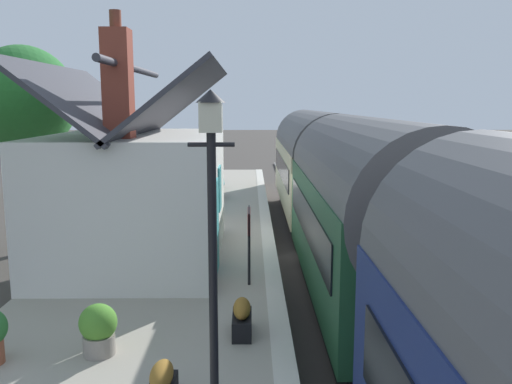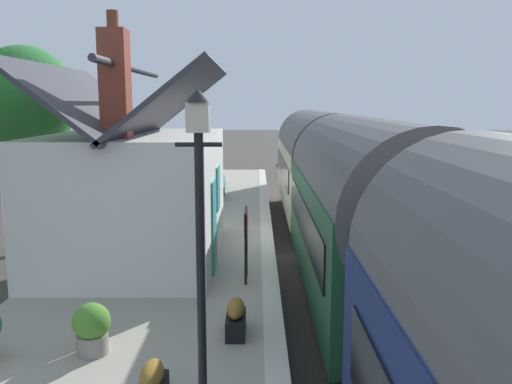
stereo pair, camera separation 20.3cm
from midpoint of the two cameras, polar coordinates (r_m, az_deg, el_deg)
The scene contains 16 objects.
ground_plane at distance 15.68m, azimuth 5.24°, elevation -7.71°, with size 160.00×160.00×0.00m, color #423D38.
platform at distance 15.63m, azimuth -8.42°, elevation -6.30°, with size 32.00×5.39×0.80m, color #A39B8C.
platform_edge_coping at distance 15.38m, azimuth 0.90°, elevation -4.87°, with size 32.00×0.36×0.02m, color beige.
rail_near at distance 15.90m, azimuth 11.11°, elevation -7.34°, with size 52.00×0.08×0.14m, color gray.
rail_far at distance 15.68m, azimuth 5.91°, elevation -7.46°, with size 52.00×0.08×0.14m, color gray.
train at distance 12.02m, azimuth 11.30°, elevation -2.24°, with size 28.97×2.73×4.32m.
station_building at distance 13.39m, azimuth -12.92°, elevation 0.04°, with size 6.14×4.19×5.69m.
bench_platform_end at distance 19.52m, azimuth -5.08°, elevation -0.44°, with size 1.40×0.44×0.88m.
bench_near_building at distance 24.03m, azimuth -4.60°, elevation 1.42°, with size 1.42×0.50×0.88m.
bench_mid_platform at distance 21.68m, azimuth -4.23°, elevation 0.56°, with size 1.41×0.48×0.88m.
planter_bench_right at distance 8.77m, azimuth -17.11°, elevation -13.75°, with size 0.57×0.57×0.80m.
planter_bench_left at distance 24.81m, azimuth -8.12°, elevation 1.62°, with size 0.57×0.57×0.88m.
planter_edge_far at distance 9.13m, azimuth -2.16°, elevation -13.26°, with size 0.79×0.32×0.60m.
lamp_post_platform at distance 5.82m, azimuth -5.71°, elevation -1.21°, with size 0.32×0.50×3.95m.
station_sign_board at distance 11.50m, azimuth -1.25°, elevation -3.74°, with size 0.96×0.06×1.57m.
tree_far_right at distance 17.81m, azimuth -23.78°, elevation 8.89°, with size 3.21×3.07×6.33m.
Camera 1 is at (-14.90, 1.68, 4.61)m, focal length 37.53 mm.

